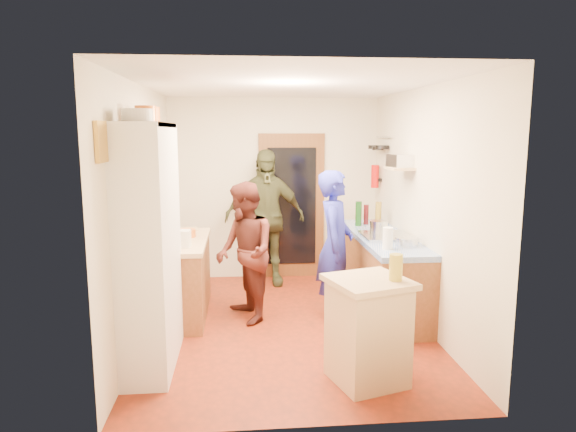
{
  "coord_description": "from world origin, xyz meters",
  "views": [
    {
      "loc": [
        -0.47,
        -5.4,
        2.12
      ],
      "look_at": [
        0.03,
        0.15,
        1.2
      ],
      "focal_mm": 32.0,
      "sensor_mm": 36.0,
      "label": 1
    }
  ],
  "objects": [
    {
      "name": "wall_shelf",
      "position": [
        1.37,
        0.45,
        1.7
      ],
      "size": [
        0.26,
        0.42,
        0.03
      ],
      "primitive_type": "cube",
      "color": "tan",
      "rests_on": "wall_right"
    },
    {
      "name": "pan_rail",
      "position": [
        1.46,
        1.52,
        2.05
      ],
      "size": [
        0.02,
        0.65,
        0.02
      ],
      "primitive_type": "cylinder",
      "rotation": [
        1.57,
        0.0,
        0.0
      ],
      "color": "silver",
      "rests_on": "wall_right"
    },
    {
      "name": "paper_towel",
      "position": [
        1.05,
        -0.25,
        1.02
      ],
      "size": [
        0.13,
        0.13,
        0.23
      ],
      "primitive_type": "cylinder",
      "rotation": [
        0.0,
        0.0,
        -0.26
      ],
      "color": "white",
      "rests_on": "right_counter_top"
    },
    {
      "name": "cutting_board",
      "position": [
        0.51,
        -1.31,
        0.9
      ],
      "size": [
        0.42,
        0.37,
        0.02
      ],
      "primitive_type": "cube",
      "rotation": [
        0.0,
        0.0,
        0.31
      ],
      "color": "white",
      "rests_on": "island_top"
    },
    {
      "name": "left_counter_top",
      "position": [
        -1.2,
        0.45,
        0.88
      ],
      "size": [
        0.64,
        1.44,
        0.05
      ],
      "primitive_type": "cube",
      "color": "tan",
      "rests_on": "left_counter_base"
    },
    {
      "name": "orange_bowl",
      "position": [
        -1.12,
        0.59,
        0.95
      ],
      "size": [
        0.21,
        0.21,
        0.09
      ],
      "primitive_type": "cylinder",
      "rotation": [
        0.0,
        0.0,
        0.02
      ],
      "color": "orange",
      "rests_on": "left_counter_top"
    },
    {
      "name": "right_counter_top",
      "position": [
        1.2,
        0.5,
        0.87
      ],
      "size": [
        0.62,
        2.22,
        0.06
      ],
      "primitive_type": "cube",
      "color": "#1248B7",
      "rests_on": "right_counter_base"
    },
    {
      "name": "radio",
      "position": [
        1.37,
        0.45,
        1.79
      ],
      "size": [
        0.26,
        0.33,
        0.15
      ],
      "primitive_type": "cube",
      "rotation": [
        0.0,
        0.0,
        0.14
      ],
      "color": "silver",
      "rests_on": "wall_shelf"
    },
    {
      "name": "hob",
      "position": [
        1.2,
        0.33,
        0.92
      ],
      "size": [
        0.55,
        0.58,
        0.04
      ],
      "primitive_type": "cube",
      "color": "silver",
      "rests_on": "right_counter_top"
    },
    {
      "name": "hutch_top_shelf",
      "position": [
        -1.3,
        -0.8,
        2.18
      ],
      "size": [
        0.4,
        1.14,
        0.04
      ],
      "primitive_type": "cube",
      "color": "silver",
      "rests_on": "hutch_body"
    },
    {
      "name": "pot_on_hob",
      "position": [
        1.15,
        0.48,
        1.01
      ],
      "size": [
        0.21,
        0.21,
        0.14
      ],
      "primitive_type": "cylinder",
      "color": "silver",
      "rests_on": "hob"
    },
    {
      "name": "oil_jar",
      "position": [
        0.78,
        -1.41,
        1.02
      ],
      "size": [
        0.14,
        0.14,
        0.22
      ],
      "primitive_type": "cylinder",
      "rotation": [
        0.0,
        0.0,
        0.31
      ],
      "color": "#AD9E2D",
      "rests_on": "island_top"
    },
    {
      "name": "bottle_a",
      "position": [
        1.05,
        1.12,
        1.06
      ],
      "size": [
        0.09,
        0.09,
        0.33
      ],
      "primitive_type": "cylinder",
      "rotation": [
        0.0,
        0.0,
        0.16
      ],
      "color": "#143F14",
      "rests_on": "right_counter_top"
    },
    {
      "name": "person_hob",
      "position": [
        0.6,
        0.19,
        0.85
      ],
      "size": [
        0.57,
        0.71,
        1.7
      ],
      "primitive_type": "imported",
      "rotation": [
        0.0,
        0.0,
        1.27
      ],
      "color": "#2428A3",
      "rests_on": "ground"
    },
    {
      "name": "hutch_body",
      "position": [
        -1.3,
        -0.8,
        1.1
      ],
      "size": [
        0.4,
        1.2,
        2.2
      ],
      "primitive_type": "cube",
      "color": "silver",
      "rests_on": "ground"
    },
    {
      "name": "wall_left",
      "position": [
        -1.51,
        0.0,
        1.3
      ],
      "size": [
        0.02,
        4.0,
        2.6
      ],
      "primitive_type": "cube",
      "color": "beige",
      "rests_on": "ground"
    },
    {
      "name": "wall_right",
      "position": [
        1.51,
        0.0,
        1.3
      ],
      "size": [
        0.02,
        4.0,
        2.6
      ],
      "primitive_type": "cube",
      "color": "beige",
      "rests_on": "ground"
    },
    {
      "name": "wall_back",
      "position": [
        0.0,
        2.01,
        1.3
      ],
      "size": [
        3.0,
        0.02,
        2.6
      ],
      "primitive_type": "cube",
      "color": "beige",
      "rests_on": "ground"
    },
    {
      "name": "door_glass",
      "position": [
        0.25,
        1.94,
        1.05
      ],
      "size": [
        0.7,
        0.02,
        1.7
      ],
      "primitive_type": "cube",
      "color": "black",
      "rests_on": "door_frame"
    },
    {
      "name": "wall_front",
      "position": [
        0.0,
        -2.01,
        1.3
      ],
      "size": [
        3.0,
        0.02,
        2.6
      ],
      "primitive_type": "cube",
      "color": "beige",
      "rests_on": "ground"
    },
    {
      "name": "orange_pot_a",
      "position": [
        -1.3,
        -0.74,
        2.27
      ],
      "size": [
        0.18,
        0.18,
        0.15
      ],
      "primitive_type": "cylinder",
      "color": "orange",
      "rests_on": "hutch_top_shelf"
    },
    {
      "name": "right_counter_base",
      "position": [
        1.2,
        0.5,
        0.42
      ],
      "size": [
        0.6,
        2.2,
        0.84
      ],
      "primitive_type": "cube",
      "color": "brown",
      "rests_on": "ground"
    },
    {
      "name": "chopping_board",
      "position": [
        -1.18,
        0.99,
        0.91
      ],
      "size": [
        0.34,
        0.28,
        0.02
      ],
      "primitive_type": "cube",
      "rotation": [
        0.0,
        0.0,
        0.2
      ],
      "color": "tan",
      "rests_on": "left_counter_top"
    },
    {
      "name": "left_counter_base",
      "position": [
        -1.2,
        0.45,
        0.42
      ],
      "size": [
        0.6,
        1.4,
        0.85
      ],
      "primitive_type": "cube",
      "color": "brown",
      "rests_on": "ground"
    },
    {
      "name": "person_back",
      "position": [
        -0.14,
        1.6,
        0.95
      ],
      "size": [
        1.15,
        0.58,
        1.89
      ],
      "primitive_type": "imported",
      "rotation": [
        0.0,
        0.0,
        0.11
      ],
      "color": "#3C4025",
      "rests_on": "ground"
    },
    {
      "name": "pan_hang_b",
      "position": [
        1.4,
        1.55,
        1.9
      ],
      "size": [
        0.16,
        0.16,
        0.05
      ],
      "primitive_type": "cylinder",
      "color": "black",
      "rests_on": "pan_rail"
    },
    {
      "name": "orange_pot_b",
      "position": [
        -1.3,
        -0.48,
        2.27
      ],
      "size": [
        0.17,
        0.17,
        0.15
      ],
      "primitive_type": "cylinder",
      "color": "orange",
      "rests_on": "hutch_top_shelf"
    },
    {
      "name": "picture_frame",
      "position": [
        -1.48,
        -1.55,
        2.05
      ],
      "size": [
        0.03,
        0.25,
        0.3
      ],
      "primitive_type": "cube",
      "color": "gold",
      "rests_on": "wall_left"
    },
    {
      "name": "bottle_c",
      "position": [
        1.31,
        1.1,
        1.06
      ],
      "size": [
        0.1,
        0.1,
        0.32
      ],
      "primitive_type": "cylinder",
      "rotation": [
        0.0,
        0.0,
        0.3
      ],
      "color": "olive",
      "rests_on": "right_counter_top"
    },
    {
      "name": "kettle",
      "position": [
        -1.25,
        0.27,
        0.99
      ],
      "size": [
        0.18,
        0.18,
        0.19
      ],
      "primitive_type": "cylinder",
      "rotation": [
        0.0,
        0.0,
        0.08
      ],
      "color": "white",
      "rests_on": "left_counter_top"
    },
    {
      "name": "toaster",
      "position": [
        -1.15,
        0.06,
        0.99
      ],
      "size": [
        0.25,
        0.17,
        0.18
      ],
      "primitive_type": "cube",
      "rotation": [
        0.0,
        0.0,
        -0.05
      ],
      "color": "white",
      "rests_on": "left_counter_top"
    },
    {
      "name": "ext_bracket",
      "position": [
        1.47,
        1.7,
        1.45
      ],
      "size": [
        0.06,
        0.1,
        0.04
      ],
      "primitive_type": "cube",
      "color": "black",
      "rests_on": "wall_right"
    },
    {
      "name": "ceiling",
      "position": [
        0.0,
        0.0,
        2.61
      ],
      "size": [
        3.0,
        4.0,
        0.02
      ],
      "primitive_type": "cube",
      "color": "silver",
      "rests_on": "ground"
    },
    {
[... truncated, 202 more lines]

